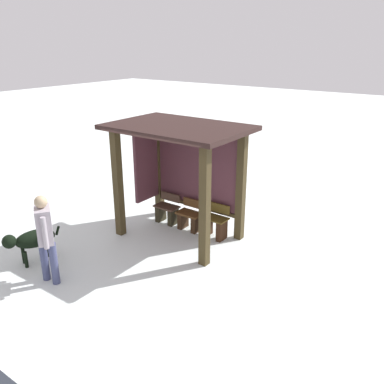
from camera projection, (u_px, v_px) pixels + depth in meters
name	position (u px, v px, depth m)	size (l,w,h in m)	color
ground_plane	(179.00, 236.00, 9.28)	(60.00, 60.00, 0.00)	silver
bus_shelter	(180.00, 155.00, 8.83)	(2.89, 1.97, 2.56)	#3B301A
bench_left_inside	(167.00, 211.00, 9.87)	(0.59, 0.35, 0.72)	#493226
bench_center_inside	(190.00, 218.00, 9.49)	(0.59, 0.35, 0.72)	#543519
bench_right_inside	(215.00, 225.00, 9.11)	(0.59, 0.37, 0.77)	#513F17
person_walking	(45.00, 232.00, 7.17)	(0.58, 0.47, 1.70)	#AFA5B0
dog	(31.00, 240.00, 7.97)	(0.58, 1.07, 0.73)	black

